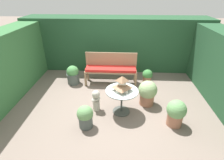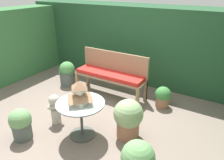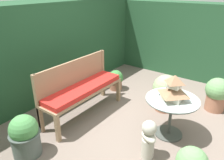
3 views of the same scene
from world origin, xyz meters
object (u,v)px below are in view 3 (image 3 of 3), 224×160
Objects in this scene: patio_table at (172,107)px; potted_plant_path_edge at (217,94)px; potted_plant_patio_mid at (116,80)px; potted_plant_hedge_corner at (25,136)px; pagoda_birdhouse at (174,89)px; potted_plant_bench_right at (166,92)px; garden_bench at (84,90)px; garden_bust at (148,138)px.

potted_plant_path_edge is (1.17, -0.38, -0.15)m from patio_table.
potted_plant_hedge_corner is at bearing -174.99° from potted_plant_patio_mid.
potted_plant_patio_mid is at bearing 62.80° from pagoda_birdhouse.
potted_plant_bench_right reaches higher than potted_plant_path_edge.
pagoda_birdhouse is at bearing -76.15° from garden_bench.
potted_plant_bench_right is (1.26, 0.33, 0.05)m from garden_bust.
potted_plant_bench_right is (0.65, 0.36, -0.42)m from pagoda_birdhouse.
potted_plant_path_edge is (1.51, -1.79, -0.14)m from garden_bench.
pagoda_birdhouse reaches higher than potted_plant_bench_right.
potted_plant_hedge_corner is (-1.52, 1.35, -0.19)m from patio_table.
patio_table is at bearing 161.87° from potted_plant_path_edge.
potted_plant_bench_right reaches higher than potted_plant_patio_mid.
garden_bust reaches higher than potted_plant_patio_mid.
pagoda_birdhouse is at bearing 161.87° from potted_plant_path_edge.
potted_plant_patio_mid is (-0.37, 1.94, -0.11)m from potted_plant_path_edge.
patio_table is at bearing -41.65° from potted_plant_hedge_corner.
potted_plant_hedge_corner is (-0.91, 1.32, -0.01)m from garden_bust.
potted_plant_bench_right is 0.91m from potted_plant_path_edge.
garden_bust is (-0.61, 0.04, -0.18)m from patio_table.
potted_plant_patio_mid is (2.32, 0.20, -0.08)m from potted_plant_hedge_corner.
pagoda_birdhouse is at bearing 0.00° from patio_table.
potted_plant_patio_mid is at bearing -7.98° from garden_bust.
patio_table is 2.05m from potted_plant_hedge_corner.
garden_bench is at bearing 103.85° from patio_table.
potted_plant_path_edge is at bearing -79.32° from potted_plant_patio_mid.
potted_plant_bench_right is (1.00, -1.05, -0.12)m from garden_bench.
potted_plant_patio_mid is (0.80, 1.56, -0.54)m from pagoda_birdhouse.
pagoda_birdhouse reaches higher than potted_plant_path_edge.
garden_bust is 0.83× the size of potted_plant_bench_right.
potted_plant_hedge_corner is at bearing 155.44° from potted_plant_bench_right.
garden_bench is 1.45m from patio_table.
patio_table is 1.24× the size of potted_plant_path_edge.
pagoda_birdhouse is 1.30m from potted_plant_path_edge.
patio_table reaches higher than potted_plant_patio_mid.
potted_plant_hedge_corner is 2.33m from potted_plant_patio_mid.
garden_bust is at bearing -55.42° from potted_plant_hedge_corner.
potted_plant_patio_mid is at bearing 7.50° from garden_bench.
garden_bust is (-0.27, -1.37, -0.16)m from garden_bench.
potted_plant_path_edge is (2.69, -1.74, 0.03)m from potted_plant_hedge_corner.
garden_bench is 2.86× the size of garden_bust.
garden_bust is at bearing -132.92° from potted_plant_patio_mid.
garden_bench is 2.57× the size of potted_plant_path_edge.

